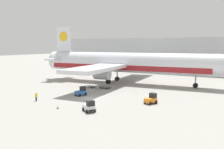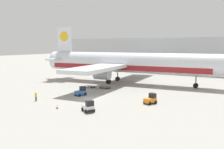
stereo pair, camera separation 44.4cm
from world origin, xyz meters
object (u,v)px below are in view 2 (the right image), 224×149
at_px(baggage_tug_foreground, 89,107).
at_px(baggage_dolly_second, 105,87).
at_px(baggage_dolly_lead, 90,86).
at_px(traffic_cone_near, 57,107).
at_px(baggage_tug_mid, 81,92).
at_px(baggage_tug_far, 151,99).
at_px(ground_crew_near, 36,96).
at_px(airplane_main, 124,63).

relative_size(baggage_tug_foreground, baggage_dolly_second, 0.76).
height_order(baggage_dolly_lead, traffic_cone_near, traffic_cone_near).
height_order(baggage_tug_mid, traffic_cone_near, baggage_tug_mid).
height_order(baggage_tug_far, baggage_dolly_second, baggage_tug_far).
relative_size(baggage_tug_foreground, baggage_tug_mid, 1.04).
height_order(baggage_tug_foreground, traffic_cone_near, baggage_tug_foreground).
bearing_deg(ground_crew_near, baggage_dolly_lead, 2.41).
bearing_deg(baggage_dolly_lead, baggage_dolly_second, 16.25).
bearing_deg(traffic_cone_near, baggage_dolly_second, 99.88).
bearing_deg(ground_crew_near, baggage_tug_foreground, -91.52).
relative_size(baggage_tug_far, traffic_cone_near, 4.02).
distance_m(baggage_tug_far, traffic_cone_near, 17.66).
xyz_separation_m(baggage_tug_mid, baggage_dolly_lead, (-4.26, 9.23, -0.49)).
bearing_deg(ground_crew_near, baggage_tug_far, -61.85).
xyz_separation_m(airplane_main, baggage_tug_far, (17.04, -20.37, -4.96)).
relative_size(airplane_main, baggage_tug_mid, 21.48).
bearing_deg(baggage_dolly_second, ground_crew_near, -99.90).
bearing_deg(airplane_main, baggage_tug_far, -55.65).
bearing_deg(baggage_dolly_lead, airplane_main, 75.65).
height_order(baggage_dolly_lead, baggage_dolly_second, same).
relative_size(baggage_tug_far, baggage_dolly_lead, 0.74).
height_order(airplane_main, baggage_dolly_second, airplane_main).
bearing_deg(baggage_tug_mid, ground_crew_near, 167.53).
distance_m(ground_crew_near, traffic_cone_near, 8.33).
height_order(baggage_tug_mid, baggage_tug_far, same).
xyz_separation_m(baggage_tug_foreground, traffic_cone_near, (-5.99, -1.28, -0.54)).
height_order(airplane_main, baggage_dolly_lead, airplane_main).
height_order(airplane_main, traffic_cone_near, airplane_main).
distance_m(baggage_tug_foreground, baggage_dolly_second, 22.57).
relative_size(baggage_tug_mid, baggage_tug_far, 0.98).
bearing_deg(baggage_dolly_lead, ground_crew_near, -88.07).
relative_size(airplane_main, ground_crew_near, 33.14).
relative_size(baggage_dolly_second, ground_crew_near, 2.13).
bearing_deg(ground_crew_near, baggage_tug_mid, -23.10).
relative_size(baggage_tug_far, baggage_dolly_second, 0.74).
bearing_deg(baggage_tug_mid, baggage_dolly_second, 14.65).
distance_m(baggage_tug_foreground, traffic_cone_near, 6.15).
height_order(baggage_tug_far, ground_crew_near, baggage_tug_far).
xyz_separation_m(baggage_tug_foreground, baggage_tug_far, (6.81, 10.88, 0.00)).
relative_size(airplane_main, baggage_dolly_lead, 15.56).
bearing_deg(ground_crew_near, traffic_cone_near, -103.57).
relative_size(airplane_main, baggage_tug_foreground, 20.61).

